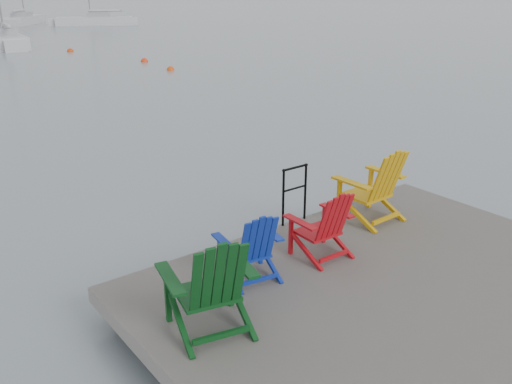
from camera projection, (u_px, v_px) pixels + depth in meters
ground at (410, 331)px, 6.55m from camera, size 400.00×400.00×0.00m
dock at (413, 306)px, 6.42m from camera, size 6.00×5.00×1.40m
handrail at (295, 189)px, 8.13m from camera, size 0.48×0.04×0.90m
chair_green at (211, 283)px, 5.49m from camera, size 1.04×0.99×1.15m
chair_blue at (251, 245)px, 6.55m from camera, size 0.81×0.77×0.92m
chair_red at (324, 223)px, 7.10m from camera, size 0.78×0.72×0.96m
chair_yellow at (375, 184)px, 8.19m from camera, size 0.94×0.87×1.16m
sailboat_near at (6, 41)px, 36.55m from camera, size 2.63×7.40×10.15m
sailboat_mid at (24, 21)px, 57.33m from camera, size 6.32×8.14×11.47m
sailboat_far at (95, 21)px, 55.83m from camera, size 7.76×5.00×10.64m
buoy_a at (171, 70)px, 26.46m from camera, size 0.39×0.39×0.39m
buoy_c at (144, 62)px, 29.35m from camera, size 0.40×0.40×0.40m
buoy_d at (70, 52)px, 33.81m from camera, size 0.41×0.41×0.41m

